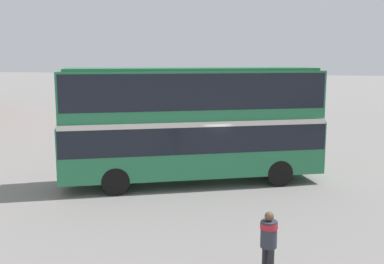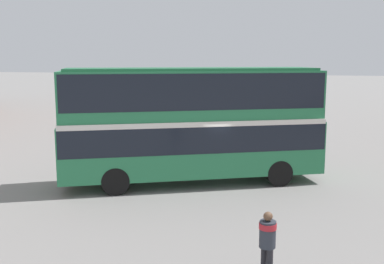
% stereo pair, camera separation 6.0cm
% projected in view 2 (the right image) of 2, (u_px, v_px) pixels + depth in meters
% --- Properties ---
extents(ground_plane, '(240.00, 240.00, 0.00)m').
position_uv_depth(ground_plane, '(203.00, 182.00, 17.94)').
color(ground_plane, gray).
extents(double_decker_bus, '(10.08, 6.80, 4.52)m').
position_uv_depth(double_decker_bus, '(192.00, 118.00, 17.45)').
color(double_decker_bus, '#287A4C').
rests_on(double_decker_bus, ground_plane).
extents(pedestrian_foreground, '(0.55, 0.55, 1.57)m').
position_uv_depth(pedestrian_foreground, '(267.00, 238.00, 9.88)').
color(pedestrian_foreground, '#232328').
rests_on(pedestrian_foreground, ground_plane).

